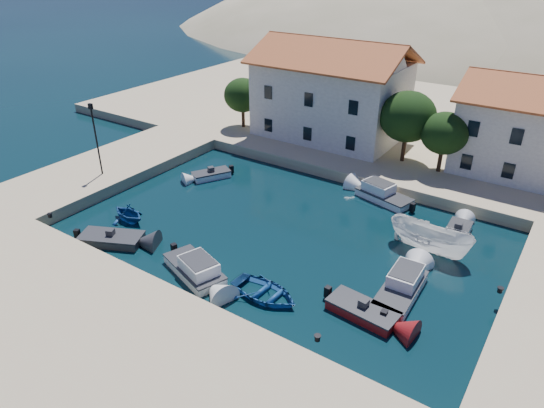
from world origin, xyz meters
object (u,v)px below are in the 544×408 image
at_px(building_left, 331,88).
at_px(cabin_cruiser_east, 401,288).
at_px(cabin_cruiser_south, 194,267).
at_px(rowboat_south, 265,296).
at_px(building_mid, 526,124).
at_px(boat_east, 428,251).
at_px(lamppost, 95,133).

height_order(building_left, cabin_cruiser_east, building_left).
xyz_separation_m(cabin_cruiser_south, rowboat_south, (4.99, 0.65, -0.48)).
xyz_separation_m(building_mid, boat_east, (-2.43, -15.56, -5.22)).
bearing_deg(rowboat_south, lamppost, 79.20).
height_order(cabin_cruiser_south, boat_east, cabin_cruiser_south).
bearing_deg(boat_east, cabin_cruiser_east, -172.03).
xyz_separation_m(lamppost, rowboat_south, (20.61, -4.81, -4.75)).
bearing_deg(cabin_cruiser_east, rowboat_south, 123.16).
height_order(building_left, lamppost, building_left).
relative_size(building_mid, rowboat_south, 2.41).
bearing_deg(building_left, cabin_cruiser_south, -80.82).
bearing_deg(cabin_cruiser_south, building_mid, 81.30).
bearing_deg(building_mid, building_left, -176.82).
relative_size(building_left, cabin_cruiser_east, 3.01).
xyz_separation_m(lamppost, boat_east, (27.07, 5.44, -4.75)).
bearing_deg(boat_east, lamppost, 107.77).
height_order(building_left, cabin_cruiser_south, building_left).
distance_m(building_mid, lamppost, 36.21).
distance_m(cabin_cruiser_east, boat_east, 5.62).
distance_m(building_left, rowboat_south, 27.09).
distance_m(building_left, cabin_cruiser_east, 26.14).
relative_size(building_mid, boat_east, 1.79).
distance_m(cabin_cruiser_south, boat_east, 15.82).
relative_size(lamppost, rowboat_south, 1.43).
bearing_deg(cabin_cruiser_east, cabin_cruiser_south, 112.58).
distance_m(building_left, lamppost, 23.10).
relative_size(lamppost, boat_east, 1.06).
height_order(lamppost, boat_east, lamppost).
height_order(building_left, building_mid, building_left).
relative_size(rowboat_south, boat_east, 0.75).
distance_m(building_mid, rowboat_south, 27.79).
relative_size(building_left, rowboat_south, 3.37).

